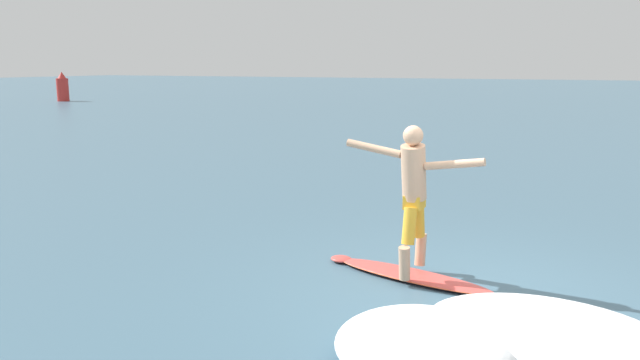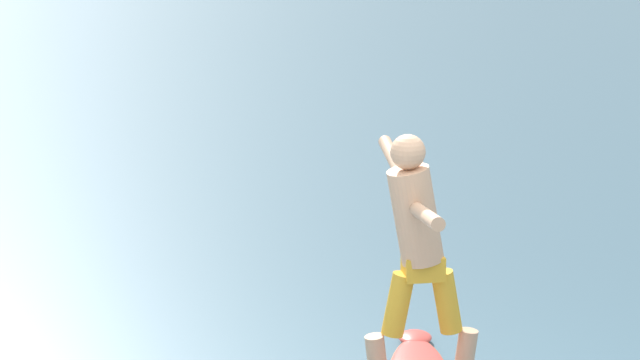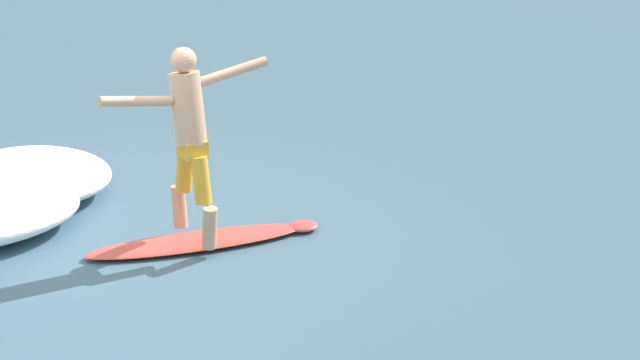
% 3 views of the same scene
% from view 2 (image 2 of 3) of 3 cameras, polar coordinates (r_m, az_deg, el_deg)
% --- Properties ---
extents(surfer, '(0.78, 1.63, 1.76)m').
position_cam_2_polar(surfer, '(9.90, 3.66, -2.34)').
color(surfer, tan).
rests_on(surfer, surfboard).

